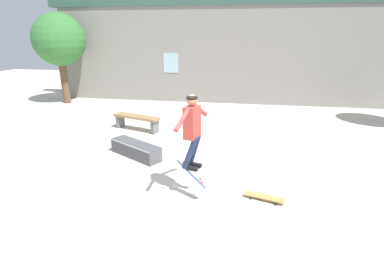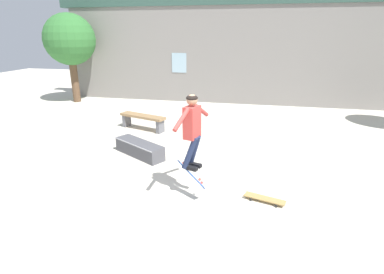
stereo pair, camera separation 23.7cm
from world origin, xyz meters
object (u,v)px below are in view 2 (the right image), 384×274
skate_ledge (140,149)px  skateboard_resting (265,199)px  park_bench (143,119)px  tree_left (70,40)px  skater (192,126)px  skateboard_flipping (191,174)px

skate_ledge → skateboard_resting: size_ratio=1.94×
park_bench → skateboard_resting: bearing=-26.1°
tree_left → skater: (7.35, -7.55, -1.35)m
tree_left → skateboard_resting: size_ratio=4.88×
skate_ledge → skateboard_flipping: (1.83, -1.83, 0.31)m
park_bench → skateboard_resting: park_bench is taller
skater → skateboard_resting: bearing=19.4°
park_bench → skateboard_flipping: bearing=-39.3°
skateboard_flipping → skateboard_resting: skateboard_flipping is taller
skate_ledge → tree_left: bearing=164.6°
tree_left → skate_ledge: tree_left is taller
tree_left → park_bench: bearing=-36.8°
tree_left → skateboard_resting: tree_left is taller
skate_ledge → skater: 2.86m
skate_ledge → skateboard_flipping: bearing=-14.0°
tree_left → skater: tree_left is taller
tree_left → skate_ledge: bearing=-46.4°
skater → skateboard_flipping: size_ratio=2.36×
tree_left → skate_ledge: 8.42m
tree_left → park_bench: (4.76, -3.55, -2.48)m
park_bench → skate_ledge: 2.36m
skateboard_flipping → skateboard_resting: (1.47, 0.11, -0.44)m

